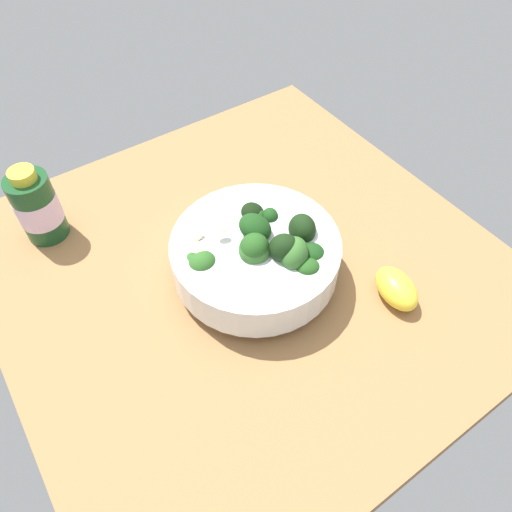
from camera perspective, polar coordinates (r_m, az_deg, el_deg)
ground_plane at (r=71.99cm, az=-1.09°, el=-2.10°), size 68.01×68.01×4.72cm
bowl_of_broccoli at (r=65.25cm, az=0.21°, el=0.32°), size 22.62×22.62×10.83cm
lemon_wedge at (r=67.68cm, az=16.12°, el=-3.67°), size 7.91×5.69×3.97cm
bottle_tall at (r=76.89cm, az=-24.23°, el=5.29°), size 6.18×6.18×12.10cm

